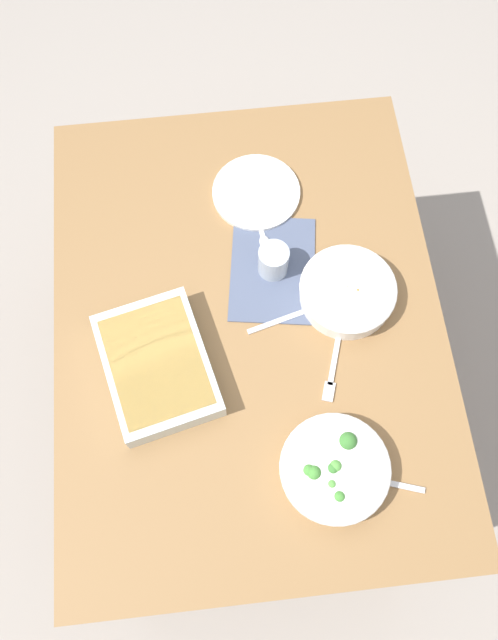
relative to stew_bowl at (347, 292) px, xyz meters
The scene contains 12 objects.
ground_plane 0.81m from the stew_bowl, 97.97° to the left, with size 6.00×6.00×0.00m, color #9E9389.
dining_table 0.26m from the stew_bowl, 97.97° to the left, with size 1.20×0.90×0.74m.
placemat 0.19m from the stew_bowl, 60.40° to the left, with size 0.28×0.20×0.00m, color #4C5670.
stew_bowl is the anchor object (origin of this frame).
broccoli_bowl 0.41m from the stew_bowl, 166.76° to the left, with size 0.23×0.23×0.07m.
baking_dish 0.46m from the stew_bowl, 106.19° to the left, with size 0.34×0.28×0.06m.
drink_cup 0.19m from the stew_bowl, 60.40° to the left, with size 0.07×0.07×0.08m.
side_plate 0.35m from the stew_bowl, 30.06° to the left, with size 0.22×0.22×0.01m, color silver.
spoon_by_stew 0.14m from the stew_bowl, 104.92° to the left, with size 0.06×0.17×0.01m.
spoon_by_broccoli 0.42m from the stew_bowl, behind, with size 0.07×0.17×0.01m.
spoon_spare 0.27m from the stew_bowl, 41.19° to the left, with size 0.18×0.04×0.01m.
fork_on_table 0.19m from the stew_bowl, 161.46° to the left, with size 0.17×0.07×0.01m.
Camera 1 is at (-0.55, 0.06, 2.14)m, focal length 36.42 mm.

